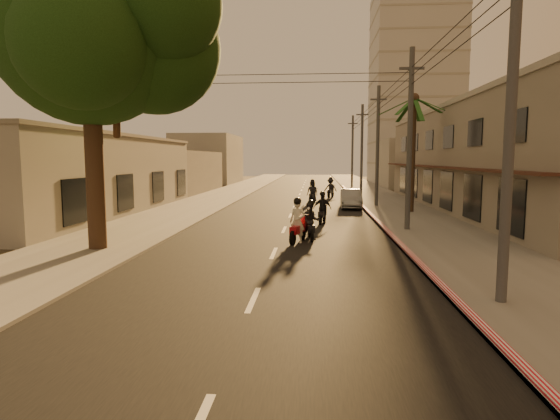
{
  "coord_description": "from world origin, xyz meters",
  "views": [
    {
      "loc": [
        1.58,
        -15.67,
        3.65
      ],
      "look_at": [
        0.04,
        4.68,
        1.4
      ],
      "focal_mm": 30.0,
      "sensor_mm": 36.0,
      "label": 1
    }
  ],
  "objects_px": {
    "scooter_far_a": "(312,192)",
    "scooter_far_b": "(331,188)",
    "broadleaf_tree": "(100,31)",
    "scooter_mid_a": "(311,222)",
    "scooter_mid_b": "(322,209)",
    "palm_tree": "(414,105)",
    "parked_car": "(351,199)",
    "scooter_red": "(297,223)"
  },
  "relations": [
    {
      "from": "scooter_far_a",
      "to": "scooter_far_b",
      "type": "xyz_separation_m",
      "value": [
        1.66,
        5.0,
        0.01
      ]
    },
    {
      "from": "broadleaf_tree",
      "to": "scooter_mid_a",
      "type": "height_order",
      "value": "broadleaf_tree"
    },
    {
      "from": "broadleaf_tree",
      "to": "scooter_mid_b",
      "type": "xyz_separation_m",
      "value": [
        8.6,
        8.38,
        -7.64
      ]
    },
    {
      "from": "palm_tree",
      "to": "parked_car",
      "type": "height_order",
      "value": "palm_tree"
    },
    {
      "from": "broadleaf_tree",
      "to": "scooter_far_a",
      "type": "xyz_separation_m",
      "value": [
        7.96,
        21.08,
        -7.59
      ]
    },
    {
      "from": "scooter_far_a",
      "to": "parked_car",
      "type": "distance_m",
      "value": 5.2
    },
    {
      "from": "scooter_far_a",
      "to": "scooter_red",
      "type": "bearing_deg",
      "value": -79.61
    },
    {
      "from": "palm_tree",
      "to": "scooter_red",
      "type": "bearing_deg",
      "value": -121.66
    },
    {
      "from": "broadleaf_tree",
      "to": "scooter_mid_b",
      "type": "relative_size",
      "value": 6.51
    },
    {
      "from": "scooter_red",
      "to": "parked_car",
      "type": "relative_size",
      "value": 0.46
    },
    {
      "from": "palm_tree",
      "to": "scooter_far_a",
      "type": "relative_size",
      "value": 4.19
    },
    {
      "from": "broadleaf_tree",
      "to": "scooter_red",
      "type": "relative_size",
      "value": 6.08
    },
    {
      "from": "scooter_far_a",
      "to": "scooter_far_b",
      "type": "distance_m",
      "value": 5.27
    },
    {
      "from": "scooter_mid_a",
      "to": "palm_tree",
      "type": "bearing_deg",
      "value": 52.36
    },
    {
      "from": "palm_tree",
      "to": "scooter_far_a",
      "type": "distance_m",
      "value": 11.65
    },
    {
      "from": "scooter_red",
      "to": "parked_car",
      "type": "bearing_deg",
      "value": 93.13
    },
    {
      "from": "palm_tree",
      "to": "scooter_red",
      "type": "relative_size",
      "value": 4.12
    },
    {
      "from": "scooter_red",
      "to": "scooter_far_a",
      "type": "relative_size",
      "value": 1.02
    },
    {
      "from": "scooter_mid_a",
      "to": "parked_car",
      "type": "xyz_separation_m",
      "value": [
        2.81,
        13.73,
        -0.13
      ]
    },
    {
      "from": "broadleaf_tree",
      "to": "parked_car",
      "type": "bearing_deg",
      "value": 57.12
    },
    {
      "from": "broadleaf_tree",
      "to": "parked_car",
      "type": "relative_size",
      "value": 2.82
    },
    {
      "from": "palm_tree",
      "to": "scooter_red",
      "type": "distance_m",
      "value": 15.04
    },
    {
      "from": "scooter_red",
      "to": "scooter_mid_a",
      "type": "relative_size",
      "value": 1.07
    },
    {
      "from": "palm_tree",
      "to": "parked_car",
      "type": "distance_m",
      "value": 8.02
    },
    {
      "from": "scooter_mid_a",
      "to": "scooter_mid_b",
      "type": "xyz_separation_m",
      "value": [
        0.6,
        5.39,
        0.0
      ]
    },
    {
      "from": "scooter_mid_b",
      "to": "scooter_far_a",
      "type": "height_order",
      "value": "scooter_far_a"
    },
    {
      "from": "scooter_mid_a",
      "to": "parked_car",
      "type": "distance_m",
      "value": 14.01
    },
    {
      "from": "scooter_far_a",
      "to": "scooter_far_b",
      "type": "height_order",
      "value": "scooter_far_a"
    },
    {
      "from": "broadleaf_tree",
      "to": "palm_tree",
      "type": "distance_m",
      "value": 20.18
    },
    {
      "from": "broadleaf_tree",
      "to": "palm_tree",
      "type": "bearing_deg",
      "value": 43.48
    },
    {
      "from": "scooter_red",
      "to": "scooter_far_b",
      "type": "bearing_deg",
      "value": 101.01
    },
    {
      "from": "broadleaf_tree",
      "to": "scooter_mid_a",
      "type": "bearing_deg",
      "value": 20.55
    },
    {
      "from": "scooter_mid_b",
      "to": "parked_car",
      "type": "relative_size",
      "value": 0.43
    },
    {
      "from": "scooter_far_b",
      "to": "parked_car",
      "type": "height_order",
      "value": "scooter_far_b"
    },
    {
      "from": "scooter_mid_b",
      "to": "scooter_far_b",
      "type": "relative_size",
      "value": 0.96
    },
    {
      "from": "broadleaf_tree",
      "to": "parked_car",
      "type": "xyz_separation_m",
      "value": [
        10.81,
        16.73,
        -7.78
      ]
    },
    {
      "from": "scooter_far_b",
      "to": "scooter_mid_b",
      "type": "bearing_deg",
      "value": -76.23
    },
    {
      "from": "palm_tree",
      "to": "scooter_far_b",
      "type": "distance_m",
      "value": 14.61
    },
    {
      "from": "palm_tree",
      "to": "scooter_mid_a",
      "type": "xyz_separation_m",
      "value": [
        -6.61,
        -10.86,
        -6.32
      ]
    },
    {
      "from": "broadleaf_tree",
      "to": "scooter_red",
      "type": "height_order",
      "value": "broadleaf_tree"
    },
    {
      "from": "palm_tree",
      "to": "scooter_mid_a",
      "type": "height_order",
      "value": "palm_tree"
    },
    {
      "from": "scooter_mid_a",
      "to": "scooter_far_b",
      "type": "height_order",
      "value": "scooter_far_b"
    }
  ]
}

